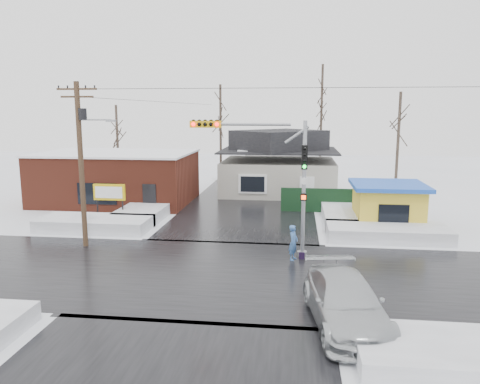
# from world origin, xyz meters

# --- Properties ---
(ground) EXTENTS (120.00, 120.00, 0.00)m
(ground) POSITION_xyz_m (0.00, 0.00, 0.00)
(ground) COLOR white
(ground) RESTS_ON ground
(road_ns) EXTENTS (10.00, 120.00, 0.02)m
(road_ns) POSITION_xyz_m (0.00, 0.00, 0.01)
(road_ns) COLOR black
(road_ns) RESTS_ON ground
(road_ew) EXTENTS (120.00, 10.00, 0.02)m
(road_ew) POSITION_xyz_m (0.00, 0.00, 0.01)
(road_ew) COLOR black
(road_ew) RESTS_ON ground
(snowbank_nw) EXTENTS (7.00, 3.00, 0.80)m
(snowbank_nw) POSITION_xyz_m (-9.00, 7.00, 0.40)
(snowbank_nw) COLOR white
(snowbank_nw) RESTS_ON ground
(snowbank_ne) EXTENTS (7.00, 3.00, 0.80)m
(snowbank_ne) POSITION_xyz_m (9.00, 7.00, 0.40)
(snowbank_ne) COLOR white
(snowbank_ne) RESTS_ON ground
(snowbank_se) EXTENTS (7.00, 3.00, 0.70)m
(snowbank_se) POSITION_xyz_m (9.00, -7.00, 0.35)
(snowbank_se) COLOR white
(snowbank_se) RESTS_ON ground
(snowbank_nside_w) EXTENTS (3.00, 8.00, 0.80)m
(snowbank_nside_w) POSITION_xyz_m (-7.00, 12.00, 0.40)
(snowbank_nside_w) COLOR white
(snowbank_nside_w) RESTS_ON ground
(snowbank_nside_e) EXTENTS (3.00, 8.00, 0.80)m
(snowbank_nside_e) POSITION_xyz_m (7.00, 12.00, 0.40)
(snowbank_nside_e) COLOR white
(snowbank_nside_e) RESTS_ON ground
(traffic_signal) EXTENTS (6.05, 0.68, 7.00)m
(traffic_signal) POSITION_xyz_m (2.43, 2.97, 4.54)
(traffic_signal) COLOR gray
(traffic_signal) RESTS_ON ground
(utility_pole) EXTENTS (3.15, 0.44, 9.00)m
(utility_pole) POSITION_xyz_m (-7.93, 3.50, 5.11)
(utility_pole) COLOR #382619
(utility_pole) RESTS_ON ground
(brick_building) EXTENTS (12.20, 8.20, 4.12)m
(brick_building) POSITION_xyz_m (-11.00, 15.99, 2.08)
(brick_building) COLOR maroon
(brick_building) RESTS_ON ground
(marquee_sign) EXTENTS (2.20, 0.21, 2.55)m
(marquee_sign) POSITION_xyz_m (-9.00, 9.49, 1.92)
(marquee_sign) COLOR black
(marquee_sign) RESTS_ON ground
(house) EXTENTS (10.40, 8.40, 5.76)m
(house) POSITION_xyz_m (2.00, 22.00, 2.62)
(house) COLOR #A5A295
(house) RESTS_ON ground
(kiosk) EXTENTS (4.60, 4.60, 2.88)m
(kiosk) POSITION_xyz_m (9.50, 9.99, 1.46)
(kiosk) COLOR gold
(kiosk) RESTS_ON ground
(fence) EXTENTS (8.00, 0.12, 1.80)m
(fence) POSITION_xyz_m (6.50, 14.00, 0.90)
(fence) COLOR black
(fence) RESTS_ON ground
(tree_far_left) EXTENTS (3.00, 3.00, 10.00)m
(tree_far_left) POSITION_xyz_m (-4.00, 26.00, 7.95)
(tree_far_left) COLOR #332821
(tree_far_left) RESTS_ON ground
(tree_far_mid) EXTENTS (3.00, 3.00, 12.00)m
(tree_far_mid) POSITION_xyz_m (6.00, 28.00, 9.54)
(tree_far_mid) COLOR #332821
(tree_far_mid) RESTS_ON ground
(tree_far_right) EXTENTS (3.00, 3.00, 9.00)m
(tree_far_right) POSITION_xyz_m (12.00, 20.00, 7.16)
(tree_far_right) COLOR #332821
(tree_far_right) RESTS_ON ground
(tree_far_west) EXTENTS (3.00, 3.00, 8.00)m
(tree_far_west) POSITION_xyz_m (-14.00, 24.00, 6.36)
(tree_far_west) COLOR #332821
(tree_far_west) RESTS_ON ground
(pedestrian) EXTENTS (0.63, 0.76, 1.80)m
(pedestrian) POSITION_xyz_m (3.54, 2.44, 0.90)
(pedestrian) COLOR #3C68AA
(pedestrian) RESTS_ON ground
(car) EXTENTS (3.18, 6.13, 1.70)m
(car) POSITION_xyz_m (5.42, -4.65, 0.85)
(car) COLOR silver
(car) RESTS_ON ground
(shopping_bag) EXTENTS (0.29, 0.14, 0.35)m
(shopping_bag) POSITION_xyz_m (3.98, 2.59, 0.17)
(shopping_bag) COLOR black
(shopping_bag) RESTS_ON ground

